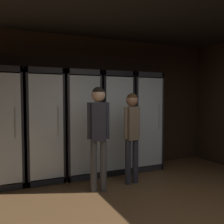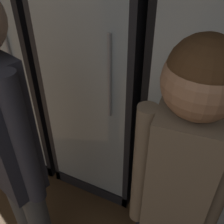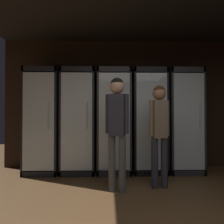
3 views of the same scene
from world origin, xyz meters
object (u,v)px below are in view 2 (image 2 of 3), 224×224
at_px(shopper_near, 8,144).
at_px(shopper_far, 175,197).
at_px(cooler_center, 107,65).
at_px(cooler_left, 26,48).
at_px(cooler_right, 212,88).

relative_size(shopper_near, shopper_far, 1.06).
bearing_deg(shopper_near, cooler_center, 91.30).
height_order(cooler_center, shopper_far, cooler_center).
xyz_separation_m(cooler_left, shopper_far, (1.41, -0.84, -0.00)).
bearing_deg(cooler_left, shopper_near, -52.37).
xyz_separation_m(cooler_center, cooler_right, (0.71, -0.00, 0.00)).
relative_size(cooler_left, shopper_near, 1.20).
distance_m(cooler_center, shopper_far, 1.09).
bearing_deg(shopper_near, cooler_right, 54.05).
bearing_deg(cooler_center, cooler_left, -179.89).
xyz_separation_m(cooler_right, shopper_far, (-0.01, -0.84, -0.01)).
distance_m(cooler_left, shopper_near, 1.19).
bearing_deg(cooler_right, cooler_left, -179.95).
height_order(cooler_left, cooler_right, same).
bearing_deg(cooler_left, cooler_right, 0.05).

